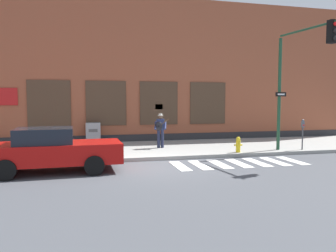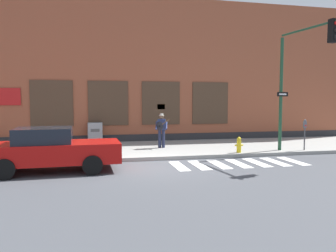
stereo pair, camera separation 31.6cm
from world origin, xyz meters
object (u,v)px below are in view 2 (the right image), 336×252
Objects in this scene: red_car at (50,150)px; parking_meter at (305,130)px; busker at (161,128)px; utility_box at (95,133)px; traffic_light at (300,68)px; fire_hydrant at (239,145)px.

parking_meter is at bearing 8.68° from red_car.
busker is at bearing 161.42° from parking_meter.
red_car is 6.04m from busker.
busker is 6.75m from parking_meter.
busker reaches higher than red_car.
red_car is 4.15× the size of utility_box.
parking_meter is (0.96, 0.92, -2.76)m from traffic_light.
busker reaches higher than parking_meter.
parking_meter is 3.37m from fire_hydrant.
traffic_light is 3.74× the size of parking_meter.
parking_meter is (11.05, 1.69, 0.33)m from red_car.
traffic_light is at bearing 4.37° from red_car.
parking_meter reaches higher than fire_hydrant.
traffic_light is at bearing -32.89° from utility_box.
busker reaches higher than fire_hydrant.
utility_box is 1.60× the size of fire_hydrant.
utility_box is (1.48, 6.34, -0.05)m from red_car.
red_car is at bearing -140.47° from busker.
red_car is 2.77× the size of busker.
red_car is 7.91m from fire_hydrant.
red_car reaches higher than fire_hydrant.
fire_hydrant is at bearing -36.99° from utility_box.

